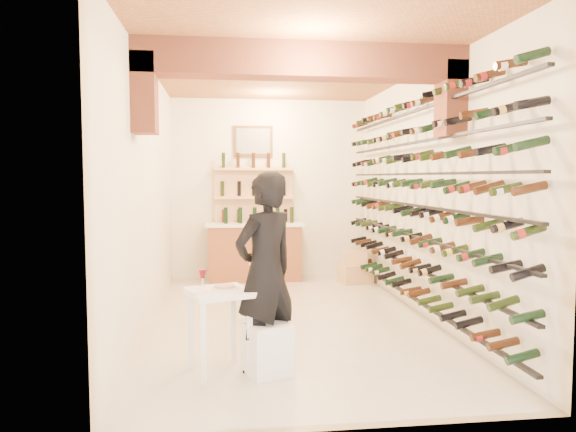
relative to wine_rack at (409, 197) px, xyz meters
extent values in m
plane|color=beige|center=(-1.53, 0.00, -1.55)|extent=(6.00, 6.00, 0.00)
cube|color=white|center=(-1.53, 3.00, 0.05)|extent=(3.50, 0.02, 3.20)
cube|color=white|center=(-1.53, -3.00, 0.05)|extent=(3.50, 0.02, 3.20)
cube|color=white|center=(-3.28, 0.00, 0.05)|extent=(0.02, 6.00, 3.20)
cube|color=white|center=(0.22, 0.00, 0.05)|extent=(0.02, 6.00, 3.20)
cube|color=#A16239|center=(-1.53, 0.00, 1.65)|extent=(3.50, 6.00, 0.02)
cube|color=#974C35|center=(-1.53, -1.00, 1.47)|extent=(3.50, 0.35, 0.36)
cube|color=#974C35|center=(-3.16, -1.00, 1.10)|extent=(0.24, 0.35, 0.80)
cube|color=#974C35|center=(0.10, -1.00, 1.10)|extent=(0.24, 0.35, 0.80)
cube|color=black|center=(0.06, 0.00, -1.30)|extent=(0.06, 5.70, 0.03)
cube|color=black|center=(0.06, 0.00, -0.90)|extent=(0.06, 5.70, 0.03)
cube|color=black|center=(0.06, 0.00, -0.50)|extent=(0.06, 5.70, 0.03)
cube|color=black|center=(0.06, 0.00, -0.10)|extent=(0.06, 5.70, 0.03)
cube|color=black|center=(0.06, 0.00, 0.30)|extent=(0.06, 5.70, 0.03)
cube|color=black|center=(0.06, 0.00, 0.70)|extent=(0.06, 5.70, 0.03)
cube|color=black|center=(0.06, 0.00, 1.10)|extent=(0.06, 5.70, 0.03)
cube|color=#96542E|center=(-1.83, 2.65, -1.07)|extent=(1.60, 0.55, 0.96)
cube|color=white|center=(-1.83, 2.65, -0.56)|extent=(1.70, 0.62, 0.05)
cube|color=#DEAD7D|center=(-1.83, 2.92, -0.55)|extent=(1.40, 0.10, 2.00)
cube|color=#DEAD7D|center=(-1.83, 2.82, -1.10)|extent=(1.40, 0.28, 0.04)
cube|color=#DEAD7D|center=(-1.83, 2.82, -0.60)|extent=(1.40, 0.28, 0.04)
cube|color=#DEAD7D|center=(-1.83, 2.82, -0.10)|extent=(1.40, 0.28, 0.04)
cube|color=#DEAD7D|center=(-1.83, 2.82, 0.40)|extent=(1.40, 0.28, 0.04)
cube|color=brown|center=(-1.83, 2.97, 0.90)|extent=(0.70, 0.04, 0.55)
cube|color=#99998C|center=(-1.83, 2.94, 0.90)|extent=(0.60, 0.01, 0.45)
cube|color=white|center=(-2.42, -1.74, -0.80)|extent=(0.68, 0.68, 0.05)
cube|color=white|center=(-2.56, -2.01, -1.19)|extent=(0.05, 0.05, 0.72)
cube|color=white|center=(-2.15, -1.88, -1.19)|extent=(0.05, 0.05, 0.72)
cube|color=white|center=(-2.69, -1.61, -1.19)|extent=(0.05, 0.05, 0.72)
cube|color=white|center=(-2.29, -1.47, -1.19)|extent=(0.05, 0.05, 0.72)
cylinder|color=white|center=(-2.37, -1.72, -0.76)|extent=(0.25, 0.25, 0.02)
cylinder|color=#BF7266|center=(-2.37, -1.72, -0.75)|extent=(0.18, 0.18, 0.02)
cube|color=white|center=(-2.61, -1.86, -0.76)|extent=(0.17, 0.17, 0.02)
cylinder|color=white|center=(-2.58, -1.59, -0.77)|extent=(0.07, 0.07, 0.00)
cylinder|color=white|center=(-2.58, -1.59, -0.72)|extent=(0.01, 0.01, 0.09)
cone|color=#58070E|center=(-2.58, -1.59, -0.65)|extent=(0.08, 0.08, 0.08)
cube|color=white|center=(-1.98, -1.83, -1.31)|extent=(0.48, 0.48, 0.47)
imported|color=black|center=(-1.99, -1.74, -0.62)|extent=(0.81, 0.76, 1.86)
cylinder|color=silver|center=(-1.87, 0.02, -1.53)|extent=(0.40, 0.40, 0.03)
cylinder|color=silver|center=(-1.87, 0.02, -1.18)|extent=(0.08, 0.08, 0.70)
cylinder|color=silver|center=(-1.87, 0.02, -0.80)|extent=(0.38, 0.38, 0.07)
torus|color=silver|center=(-1.87, 0.02, -1.33)|extent=(0.31, 0.31, 0.02)
cube|color=tan|center=(-0.13, 2.20, -1.39)|extent=(0.58, 0.46, 0.32)
cube|color=tan|center=(-0.13, 2.20, -1.11)|extent=(0.47, 0.39, 0.24)
camera|label=1|loc=(-2.38, -6.61, 0.26)|focal=33.20mm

